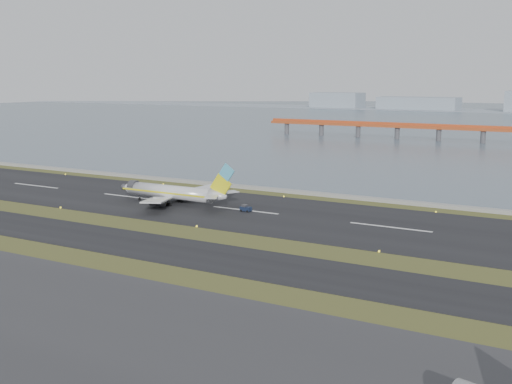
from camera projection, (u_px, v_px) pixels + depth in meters
The scene contains 8 objects.
ground at pixel (178, 234), 145.57m from camera, with size 1000.00×1000.00×0.00m, color #304418.
taxiway_strip at pixel (144, 245), 135.30m from camera, with size 1000.00×18.00×0.10m, color black.
runway_strip at pixel (245, 210), 171.20m from camera, with size 1000.00×45.00×0.10m, color black.
seawall at pixel (295, 192), 196.76m from camera, with size 1000.00×2.50×1.00m, color gray.
bay_water at pixel (506, 121), 538.67m from camera, with size 1400.00×800.00×1.30m, color #4C606D.
red_pier at pixel (483, 130), 348.16m from camera, with size 260.00×5.00×10.20m.
airliner at pixel (174, 193), 178.58m from camera, with size 38.52×32.89×12.80m.
pushback_tug at pixel (246, 208), 169.45m from camera, with size 3.01×1.89×1.87m.
Camera 1 is at (85.82, -114.12, 34.75)m, focal length 45.00 mm.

